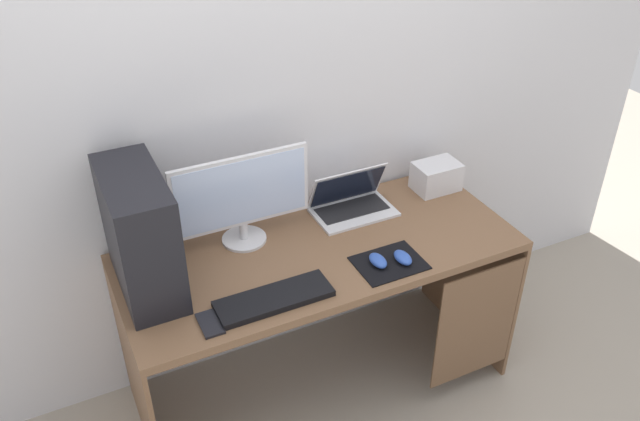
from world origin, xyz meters
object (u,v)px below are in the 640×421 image
(projector, at_px, (436,176))
(mouse_left, at_px, (378,261))
(pc_tower, at_px, (140,234))
(mouse_right, at_px, (403,258))
(keyboard, at_px, (274,299))
(cell_phone, at_px, (210,324))
(laptop, at_px, (351,203))
(monitor, at_px, (242,198))

(projector, distance_m, mouse_left, 0.64)
(pc_tower, height_order, mouse_left, pc_tower)
(mouse_left, distance_m, mouse_right, 0.10)
(keyboard, distance_m, cell_phone, 0.24)
(laptop, bearing_deg, pc_tower, -172.75)
(monitor, bearing_deg, pc_tower, -165.98)
(monitor, relative_size, keyboard, 1.31)
(laptop, distance_m, mouse_right, 0.41)
(pc_tower, height_order, cell_phone, pc_tower)
(cell_phone, bearing_deg, laptop, 28.56)
(pc_tower, relative_size, monitor, 0.82)
(pc_tower, relative_size, laptop, 1.32)
(pc_tower, distance_m, laptop, 0.93)
(laptop, bearing_deg, cell_phone, -151.44)
(cell_phone, bearing_deg, projector, 19.10)
(laptop, height_order, keyboard, laptop)
(pc_tower, xyz_separation_m, keyboard, (0.38, -0.29, -0.22))
(pc_tower, relative_size, keyboard, 1.08)
(mouse_right, bearing_deg, cell_phone, -179.11)
(keyboard, xyz_separation_m, cell_phone, (-0.24, -0.02, -0.01))
(pc_tower, bearing_deg, projector, 4.78)
(projector, relative_size, mouse_right, 2.08)
(laptop, distance_m, keyboard, 0.66)
(pc_tower, distance_m, cell_phone, 0.40)
(pc_tower, xyz_separation_m, monitor, (0.41, 0.10, -0.02))
(monitor, relative_size, cell_phone, 4.24)
(cell_phone, bearing_deg, keyboard, 4.02)
(pc_tower, height_order, laptop, pc_tower)
(pc_tower, bearing_deg, cell_phone, -66.10)
(monitor, bearing_deg, keyboard, -95.06)
(keyboard, bearing_deg, monitor, 84.94)
(monitor, height_order, mouse_left, monitor)
(pc_tower, relative_size, projector, 2.27)
(mouse_right, distance_m, cell_phone, 0.77)
(projector, bearing_deg, keyboard, -157.39)
(pc_tower, xyz_separation_m, laptop, (0.90, 0.11, -0.19))
(projector, relative_size, mouse_left, 2.08)
(cell_phone, bearing_deg, mouse_left, 3.13)
(keyboard, height_order, cell_phone, keyboard)
(mouse_right, bearing_deg, keyboard, 179.46)
(laptop, distance_m, cell_phone, 0.87)
(mouse_right, bearing_deg, monitor, 141.60)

